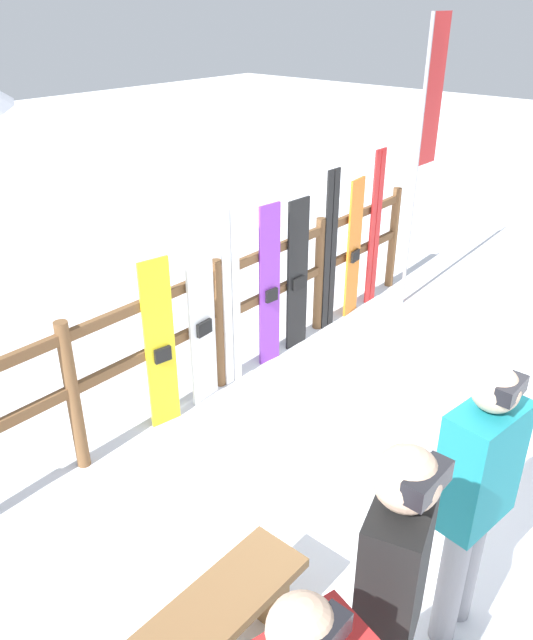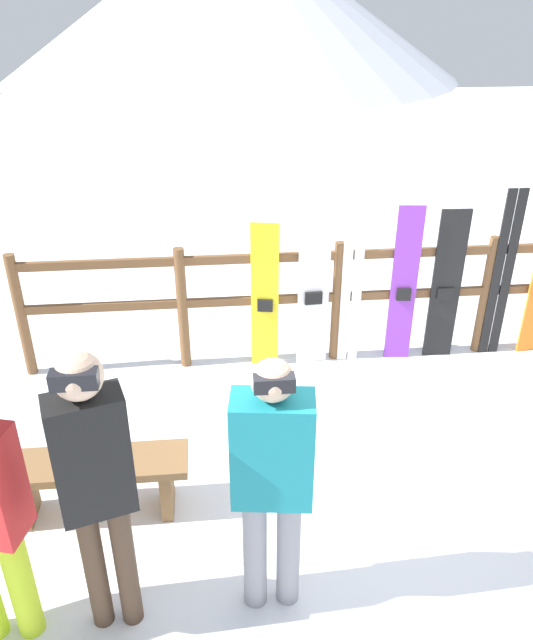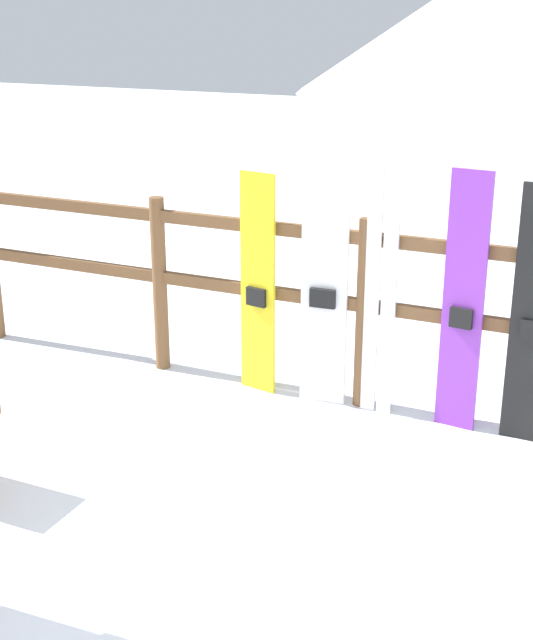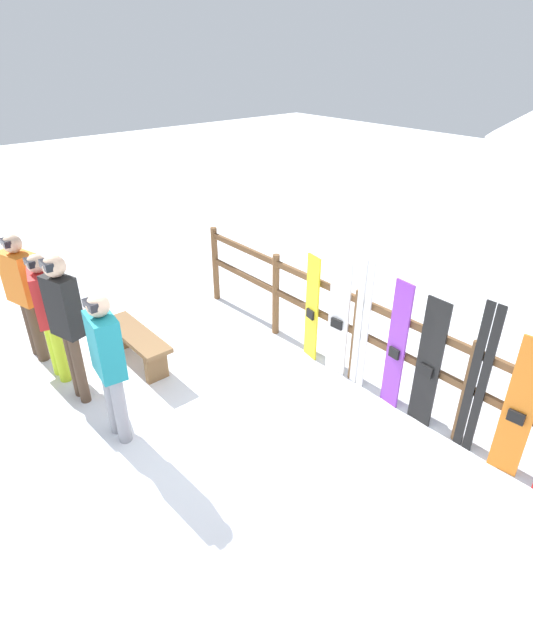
# 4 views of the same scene
# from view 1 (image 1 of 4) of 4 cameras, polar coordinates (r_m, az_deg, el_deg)

# --- Properties ---
(ground_plane) EXTENTS (40.00, 40.00, 0.00)m
(ground_plane) POSITION_cam_1_polar(r_m,az_deg,el_deg) (4.82, 13.76, -14.37)
(ground_plane) COLOR white
(fence) EXTENTS (5.97, 0.10, 1.22)m
(fence) POSITION_cam_1_polar(r_m,az_deg,el_deg) (5.40, -4.47, 0.64)
(fence) COLOR brown
(fence) RESTS_ON ground
(bench) EXTENTS (1.28, 0.36, 0.46)m
(bench) POSITION_cam_1_polar(r_m,az_deg,el_deg) (3.47, -5.99, -26.72)
(bench) COLOR brown
(bench) RESTS_ON ground
(person_teal) EXTENTS (0.46, 0.29, 1.69)m
(person_teal) POSITION_cam_1_polar(r_m,az_deg,el_deg) (3.35, 18.55, -14.55)
(person_teal) COLOR gray
(person_teal) RESTS_ON ground
(person_black) EXTENTS (0.42, 0.31, 1.82)m
(person_black) POSITION_cam_1_polar(r_m,az_deg,el_deg) (2.66, 11.30, -23.86)
(person_black) COLOR #4C3828
(person_black) RESTS_ON ground
(snowboard_yellow) EXTENTS (0.26, 0.09, 1.45)m
(snowboard_yellow) POSITION_cam_1_polar(r_m,az_deg,el_deg) (4.96, -9.70, -2.37)
(snowboard_yellow) COLOR yellow
(snowboard_yellow) RESTS_ON ground
(snowboard_white) EXTENTS (0.30, 0.07, 1.57)m
(snowboard_white) POSITION_cam_1_polar(r_m,az_deg,el_deg) (5.19, -5.94, 0.07)
(snowboard_white) COLOR white
(snowboard_white) RESTS_ON ground
(ski_pair_white) EXTENTS (0.19, 0.02, 1.65)m
(ski_pair_white) POSITION_cam_1_polar(r_m,az_deg,el_deg) (5.39, -3.21, 1.82)
(ski_pair_white) COLOR white
(ski_pair_white) RESTS_ON ground
(snowboard_purple) EXTENTS (0.24, 0.07, 1.57)m
(snowboard_purple) POSITION_cam_1_polar(r_m,az_deg,el_deg) (5.75, 0.29, 3.02)
(snowboard_purple) COLOR purple
(snowboard_purple) RESTS_ON ground
(snowboard_black_stripe) EXTENTS (0.28, 0.06, 1.52)m
(snowboard_black_stripe) POSITION_cam_1_polar(r_m,az_deg,el_deg) (6.05, 2.85, 4.04)
(snowboard_black_stripe) COLOR black
(snowboard_black_stripe) RESTS_ON ground
(ski_pair_black) EXTENTS (0.19, 0.02, 1.70)m
(ski_pair_black) POSITION_cam_1_polar(r_m,az_deg,el_deg) (6.42, 5.85, 6.22)
(ski_pair_black) COLOR black
(ski_pair_black) RESTS_ON ground
(snowboard_orange) EXTENTS (0.28, 0.08, 1.52)m
(snowboard_orange) POSITION_cam_1_polar(r_m,az_deg,el_deg) (6.79, 7.99, 6.44)
(snowboard_orange) COLOR orange
(snowboard_orange) RESTS_ON ground
(ski_pair_red) EXTENTS (0.20, 0.02, 1.75)m
(ski_pair_red) POSITION_cam_1_polar(r_m,az_deg,el_deg) (7.08, 9.88, 8.22)
(ski_pair_red) COLOR red
(ski_pair_red) RESTS_ON ground
(rental_flag) EXTENTS (0.40, 0.04, 3.04)m
(rental_flag) POSITION_cam_1_polar(r_m,az_deg,el_deg) (6.91, 14.38, 16.71)
(rental_flag) COLOR #99999E
(rental_flag) RESTS_ON ground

